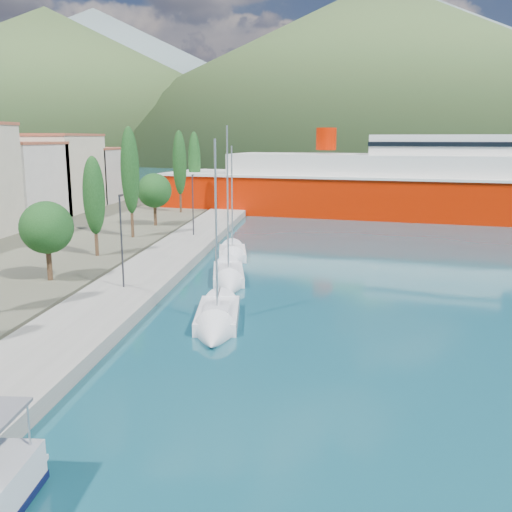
# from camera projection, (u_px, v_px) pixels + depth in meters

# --- Properties ---
(ground) EXTENTS (1400.00, 1400.00, 0.00)m
(ground) POSITION_uv_depth(u_px,v_px,m) (307.00, 182.00, 137.82)
(ground) COLOR #144A58
(quay) EXTENTS (5.00, 88.00, 0.80)m
(quay) POSITION_uv_depth(u_px,v_px,m) (165.00, 261.00, 47.33)
(quay) COLOR gray
(quay) RESTS_ON ground
(hills_far) EXTENTS (1480.00, 900.00, 180.00)m
(hills_far) POSITION_uv_depth(u_px,v_px,m) (456.00, 72.00, 591.51)
(hills_far) COLOR slate
(hills_far) RESTS_ON ground
(hills_near) EXTENTS (1010.00, 520.00, 115.00)m
(hills_near) POSITION_uv_depth(u_px,v_px,m) (474.00, 76.00, 362.33)
(hills_near) COLOR #41592D
(hills_near) RESTS_ON ground
(tree_row) EXTENTS (3.85, 62.17, 10.84)m
(tree_row) POSITION_uv_depth(u_px,v_px,m) (122.00, 188.00, 53.38)
(tree_row) COLOR #47301E
(tree_row) RESTS_ON land_strip
(lamp_posts) EXTENTS (0.15, 44.19, 6.06)m
(lamp_posts) POSITION_uv_depth(u_px,v_px,m) (117.00, 240.00, 36.10)
(lamp_posts) COLOR #2D2D33
(lamp_posts) RESTS_ON quay
(sailboat_near) EXTENTS (3.21, 8.07, 11.29)m
(sailboat_near) POSITION_uv_depth(u_px,v_px,m) (215.00, 327.00, 31.13)
(sailboat_near) COLOR silver
(sailboat_near) RESTS_ON ground
(sailboat_mid) EXTENTS (3.69, 8.71, 12.16)m
(sailboat_mid) POSITION_uv_depth(u_px,v_px,m) (229.00, 281.00, 41.03)
(sailboat_mid) COLOR silver
(sailboat_mid) RESTS_ON ground
(sailboat_far) EXTENTS (3.50, 7.55, 10.68)m
(sailboat_far) POSITION_uv_depth(u_px,v_px,m) (233.00, 258.00, 48.95)
(sailboat_far) COLOR silver
(sailboat_far) RESTS_ON ground
(ferry) EXTENTS (64.07, 24.94, 12.45)m
(ferry) POSITION_uv_depth(u_px,v_px,m) (390.00, 188.00, 77.47)
(ferry) COLOR #BC1800
(ferry) RESTS_ON ground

